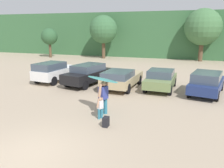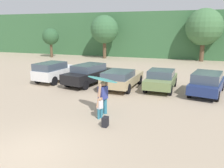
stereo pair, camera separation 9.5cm
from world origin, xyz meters
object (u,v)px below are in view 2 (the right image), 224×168
(parked_car_olive_green, at_px, (161,79))
(parked_car_navy, at_px, (207,83))
(parked_car_black, at_px, (88,74))
(parked_car_tan, at_px, (122,78))
(surfboard_teal, at_px, (102,79))
(backpack_dropped, at_px, (105,122))
(person_adult, at_px, (103,96))
(person_child, at_px, (100,107))
(parked_car_white, at_px, (55,71))

(parked_car_olive_green, height_order, parked_car_navy, parked_car_navy)
(parked_car_black, relative_size, parked_car_tan, 1.03)
(parked_car_black, xyz_separation_m, parked_car_navy, (8.62, -0.04, -0.04))
(surfboard_teal, distance_m, backpack_dropped, 2.31)
(person_adult, bearing_deg, parked_car_olive_green, -87.66)
(parked_car_olive_green, relative_size, person_child, 3.70)
(surfboard_teal, bearing_deg, parked_car_white, -12.17)
(person_adult, relative_size, surfboard_teal, 0.77)
(parked_car_white, relative_size, surfboard_teal, 1.88)
(parked_car_navy, bearing_deg, parked_car_white, 100.74)
(parked_car_white, bearing_deg, person_child, -127.56)
(parked_car_white, height_order, parked_car_black, parked_car_white)
(parked_car_white, height_order, parked_car_navy, parked_car_white)
(parked_car_white, distance_m, parked_car_black, 3.01)
(parked_car_white, height_order, parked_car_tan, parked_car_white)
(parked_car_black, xyz_separation_m, parked_car_tan, (2.84, -0.34, -0.08))
(person_adult, xyz_separation_m, person_child, (0.05, -0.57, -0.38))
(parked_car_black, xyz_separation_m, backpack_dropped, (4.10, -7.14, -0.62))
(parked_car_white, distance_m, surfboard_teal, 8.56)
(person_adult, bearing_deg, parked_car_white, -19.85)
(parked_car_olive_green, bearing_deg, person_child, 164.52)
(parked_car_olive_green, relative_size, person_adult, 2.28)
(backpack_dropped, bearing_deg, surfboard_teal, 116.34)
(parked_car_black, height_order, parked_car_olive_green, parked_car_black)
(person_child, bearing_deg, person_adult, -62.84)
(surfboard_teal, bearing_deg, parked_car_olive_green, -81.38)
(parked_car_black, distance_m, parked_car_navy, 8.62)
(parked_car_black, relative_size, surfboard_teal, 2.10)
(parked_car_black, height_order, surfboard_teal, surfboard_teal)
(parked_car_black, height_order, person_child, parked_car_black)
(parked_car_tan, relative_size, surfboard_teal, 2.04)
(parked_car_olive_green, distance_m, person_adult, 6.35)
(parked_car_tan, xyz_separation_m, parked_car_olive_green, (2.74, 0.57, -0.01))
(parked_car_white, distance_m, person_child, 9.10)
(parked_car_olive_green, bearing_deg, parked_car_black, 94.37)
(parked_car_white, xyz_separation_m, person_child, (6.52, -6.34, -0.27))
(person_child, bearing_deg, parked_car_white, -22.33)
(parked_car_navy, distance_m, person_child, 8.10)
(parked_car_tan, xyz_separation_m, person_child, (0.67, -5.98, -0.16))
(parked_car_black, distance_m, surfboard_teal, 6.63)
(parked_car_white, height_order, surfboard_teal, surfboard_teal)
(parked_car_navy, bearing_deg, surfboard_teal, 147.72)
(parked_car_olive_green, xyz_separation_m, person_adult, (-2.12, -5.98, 0.23))
(parked_car_olive_green, xyz_separation_m, backpack_dropped, (-1.48, -7.36, -0.53))
(parked_car_white, xyz_separation_m, parked_car_navy, (11.63, -0.06, -0.08))
(parked_car_black, distance_m, parked_car_tan, 2.86)
(backpack_dropped, bearing_deg, person_child, 125.78)
(parked_car_olive_green, bearing_deg, parked_car_tan, 103.73)
(surfboard_teal, bearing_deg, parked_car_navy, -103.86)
(parked_car_black, height_order, backpack_dropped, parked_car_black)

